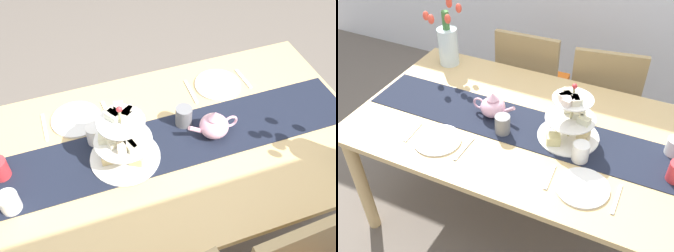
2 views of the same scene
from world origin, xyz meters
TOP-DOWN VIEW (x-y plane):
  - ground_plane at (0.00, 0.00)m, footprint 8.00×8.00m
  - dining_table at (0.00, 0.00)m, footprint 1.75×1.00m
  - table_runner at (0.00, -0.02)m, footprint 1.71×0.30m
  - tiered_cake_stand at (0.22, -0.00)m, footprint 0.30×0.30m
  - teapot at (-0.19, 0.00)m, footprint 0.24×0.13m
  - cream_jug at (0.69, 0.09)m, footprint 0.08×0.08m
  - dinner_plate_left at (-0.34, -0.29)m, footprint 0.23×0.23m
  - fork_left at (-0.49, -0.29)m, footprint 0.03×0.15m
  - knife_left at (-0.20, -0.29)m, footprint 0.02×0.17m
  - dinner_plate_right at (0.37, -0.29)m, footprint 0.23×0.23m
  - fork_right at (0.23, -0.29)m, footprint 0.03×0.15m
  - knife_right at (0.52, -0.29)m, footprint 0.01×0.17m
  - mug_grey at (-0.09, -0.10)m, footprint 0.08×0.08m
  - mug_white_text at (0.31, -0.13)m, footprint 0.08×0.08m

SIDE VIEW (x-z plane):
  - ground_plane at x=0.00m, z-range 0.00..0.00m
  - dining_table at x=0.00m, z-range 0.28..1.02m
  - table_runner at x=0.00m, z-range 0.74..0.75m
  - fork_left at x=-0.49m, z-range 0.74..0.75m
  - knife_left at x=-0.20m, z-range 0.74..0.75m
  - fork_right at x=0.23m, z-range 0.74..0.75m
  - knife_right at x=0.52m, z-range 0.74..0.75m
  - dinner_plate_left at x=-0.34m, z-range 0.74..0.75m
  - dinner_plate_right at x=0.37m, z-range 0.74..0.75m
  - cream_jug at x=0.69m, z-range 0.74..0.83m
  - mug_white_text at x=0.31m, z-range 0.74..0.84m
  - mug_grey at x=-0.09m, z-range 0.75..0.84m
  - teapot at x=-0.19m, z-range 0.73..0.87m
  - tiered_cake_stand at x=0.22m, z-range 0.70..1.01m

